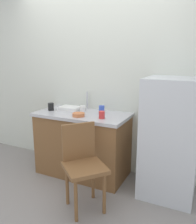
# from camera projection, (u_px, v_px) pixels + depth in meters

# --- Properties ---
(ground_plane) EXTENTS (8.00, 8.00, 0.00)m
(ground_plane) POSITION_uv_depth(u_px,v_px,m) (62.00, 199.00, 2.64)
(ground_plane) COLOR gray
(back_wall) EXTENTS (4.80, 0.10, 2.47)m
(back_wall) POSITION_uv_depth(u_px,v_px,m) (100.00, 81.00, 3.23)
(back_wall) COLOR silver
(back_wall) RESTS_ON ground_plane
(cabinet_base) EXTENTS (1.18, 0.60, 0.81)m
(cabinet_base) POSITION_uv_depth(u_px,v_px,m) (83.00, 145.00, 3.15)
(cabinet_base) COLOR brown
(cabinet_base) RESTS_ON ground_plane
(countertop) EXTENTS (1.22, 0.64, 0.04)m
(countertop) POSITION_uv_depth(u_px,v_px,m) (83.00, 114.00, 3.05)
(countertop) COLOR #B7B7BC
(countertop) RESTS_ON cabinet_base
(faucet) EXTENTS (0.02, 0.02, 0.24)m
(faucet) POSITION_uv_depth(u_px,v_px,m) (87.00, 100.00, 3.27)
(faucet) COLOR #B7B7BC
(faucet) RESTS_ON countertop
(refrigerator) EXTENTS (0.59, 0.59, 1.35)m
(refrigerator) POSITION_uv_depth(u_px,v_px,m) (170.00, 138.00, 2.61)
(refrigerator) COLOR silver
(refrigerator) RESTS_ON ground_plane
(chair) EXTENTS (0.56, 0.56, 0.89)m
(chair) POSITION_uv_depth(u_px,v_px,m) (83.00, 163.00, 2.42)
(chair) COLOR brown
(chair) RESTS_ON ground_plane
(dish_tray) EXTENTS (0.28, 0.20, 0.05)m
(dish_tray) POSITION_uv_depth(u_px,v_px,m) (70.00, 108.00, 3.20)
(dish_tray) COLOR white
(dish_tray) RESTS_ON countertop
(terracotta_bowl) EXTENTS (0.15, 0.15, 0.04)m
(terracotta_bowl) POSITION_uv_depth(u_px,v_px,m) (79.00, 115.00, 2.87)
(terracotta_bowl) COLOR #C67042
(terracotta_bowl) RESTS_ON countertop
(cup_white) EXTENTS (0.07, 0.07, 0.08)m
(cup_white) POSITION_uv_depth(u_px,v_px,m) (83.00, 109.00, 3.12)
(cup_white) COLOR white
(cup_white) RESTS_ON countertop
(cup_red) EXTENTS (0.07, 0.07, 0.09)m
(cup_red) POSITION_uv_depth(u_px,v_px,m) (102.00, 115.00, 2.77)
(cup_red) COLOR red
(cup_red) RESTS_ON countertop
(cup_black) EXTENTS (0.08, 0.08, 0.10)m
(cup_black) POSITION_uv_depth(u_px,v_px,m) (51.00, 107.00, 3.19)
(cup_black) COLOR black
(cup_black) RESTS_ON countertop
(cup_blue) EXTENTS (0.07, 0.07, 0.10)m
(cup_blue) POSITION_uv_depth(u_px,v_px,m) (102.00, 110.00, 3.01)
(cup_blue) COLOR blue
(cup_blue) RESTS_ON countertop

